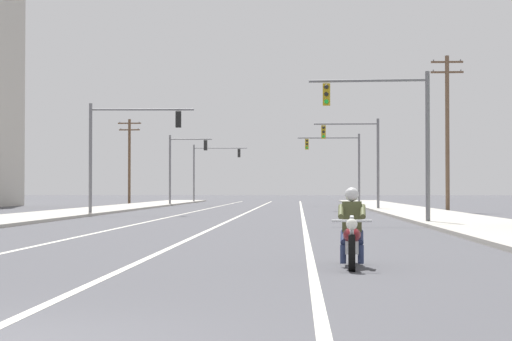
{
  "coord_description": "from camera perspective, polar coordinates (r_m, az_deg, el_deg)",
  "views": [
    {
      "loc": [
        3.03,
        -7.74,
        1.43
      ],
      "look_at": [
        1.61,
        21.87,
        2.06
      ],
      "focal_mm": 61.34,
      "sensor_mm": 36.0,
      "label": 1
    }
  ],
  "objects": [
    {
      "name": "sidewalk_kerb_left",
      "position": [
        49.5,
        -12.5,
        -2.77
      ],
      "size": [
        4.4,
        110.0,
        0.14
      ],
      "primitive_type": "cube",
      "color": "#ADA89E",
      "rests_on": "ground"
    },
    {
      "name": "sidewalk_kerb_right",
      "position": [
        48.26,
        11.05,
        -2.82
      ],
      "size": [
        4.4,
        110.0,
        0.14
      ],
      "primitive_type": "cube",
      "color": "#ADA89E",
      "rests_on": "ground"
    },
    {
      "name": "utility_pole_left_far",
      "position": [
        86.93,
        -8.26,
        0.83
      ],
      "size": [
        2.29,
        0.26,
        8.33
      ],
      "color": "brown",
      "rests_on": "ground"
    },
    {
      "name": "lane_stripe_right",
      "position": [
        52.76,
        3.03,
        -2.77
      ],
      "size": [
        0.16,
        100.0,
        0.01
      ],
      "primitive_type": "cube",
      "color": "beige",
      "rests_on": "ground"
    },
    {
      "name": "motorcycle_with_rider",
      "position": [
        16.14,
        6.27,
        -4.21
      ],
      "size": [
        0.7,
        2.19,
        1.46
      ],
      "color": "black",
      "rests_on": "ground"
    },
    {
      "name": "traffic_signal_mid_left",
      "position": [
        77.29,
        -4.86,
        0.71
      ],
      "size": [
        3.79,
        0.37,
        6.2
      ],
      "color": "slate",
      "rests_on": "ground"
    },
    {
      "name": "traffic_signal_far_right",
      "position": [
        75.49,
        5.57,
        0.83
      ],
      "size": [
        5.37,
        0.39,
        6.2
      ],
      "color": "slate",
      "rests_on": "ground"
    },
    {
      "name": "lane_stripe_left",
      "position": [
        53.17,
        -4.35,
        -2.76
      ],
      "size": [
        0.16,
        100.0,
        0.01
      ],
      "primitive_type": "cube",
      "color": "beige",
      "rests_on": "ground"
    },
    {
      "name": "traffic_signal_near_right",
      "position": [
        35.9,
        8.92,
        3.06
      ],
      "size": [
        4.88,
        0.44,
        6.2
      ],
      "color": "slate",
      "rests_on": "ground"
    },
    {
      "name": "utility_pole_right_far",
      "position": [
        56.82,
        12.37,
        2.73
      ],
      "size": [
        2.06,
        0.26,
        9.92
      ],
      "color": "brown",
      "rests_on": "ground"
    },
    {
      "name": "traffic_signal_near_left",
      "position": [
        49.08,
        -8.78,
        1.98
      ],
      "size": [
        5.84,
        0.51,
        6.2
      ],
      "color": "slate",
      "rests_on": "ground"
    },
    {
      "name": "traffic_signal_mid_right",
      "position": [
        59.45,
        6.77,
        1.33
      ],
      "size": [
        4.41,
        0.37,
        6.2
      ],
      "color": "slate",
      "rests_on": "ground"
    },
    {
      "name": "traffic_signal_far_left",
      "position": [
        93.79,
        -3.04,
        0.44
      ],
      "size": [
        5.79,
        0.51,
        6.2
      ],
      "color": "slate",
      "rests_on": "ground"
    },
    {
      "name": "lane_stripe_center",
      "position": [
        52.85,
        -0.61,
        -2.77
      ],
      "size": [
        0.16,
        100.0,
        0.01
      ],
      "primitive_type": "cube",
      "color": "beige",
      "rests_on": "ground"
    }
  ]
}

